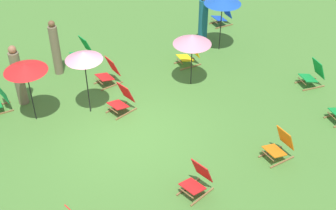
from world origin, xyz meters
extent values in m
plane|color=#477A33|center=(0.00, 0.00, 0.00)|extent=(40.00, 40.00, 0.00)
cube|color=olive|center=(2.11, 5.35, 0.02)|extent=(0.14, 0.76, 0.04)
cylinder|color=olive|center=(2.29, 5.02, 0.20)|extent=(0.44, 0.09, 0.03)
cube|color=olive|center=(2.42, 2.79, 0.02)|extent=(0.06, 0.76, 0.04)
cube|color=olive|center=(2.86, 2.80, 0.02)|extent=(0.06, 0.76, 0.04)
cube|color=orange|center=(2.64, 2.70, 0.27)|extent=(0.49, 0.45, 0.13)
cube|color=orange|center=(2.63, 3.00, 0.55)|extent=(0.49, 0.26, 0.57)
cylinder|color=olive|center=(2.65, 2.50, 0.20)|extent=(0.44, 0.04, 0.03)
cube|color=olive|center=(-4.27, 5.77, 0.02)|extent=(0.06, 0.76, 0.04)
cube|color=olive|center=(-3.83, 5.76, 0.02)|extent=(0.06, 0.76, 0.04)
cube|color=#1947B7|center=(-4.06, 5.66, 0.27)|extent=(0.49, 0.45, 0.13)
cube|color=#1947B7|center=(-4.05, 5.96, 0.55)|extent=(0.49, 0.26, 0.57)
cylinder|color=olive|center=(-4.06, 5.46, 0.20)|extent=(0.44, 0.04, 0.03)
cube|color=olive|center=(-2.51, -2.77, 0.02)|extent=(0.06, 0.76, 0.04)
cube|color=#148C38|center=(-2.72, -2.57, 0.55)|extent=(0.49, 0.26, 0.57)
cube|color=olive|center=(2.42, 0.37, 0.02)|extent=(0.24, 0.74, 0.04)
cube|color=olive|center=(2.85, 0.49, 0.02)|extent=(0.24, 0.74, 0.04)
cube|color=red|center=(2.66, 0.33, 0.27)|extent=(0.58, 0.54, 0.13)
cube|color=red|center=(2.58, 0.62, 0.55)|extent=(0.53, 0.37, 0.57)
cylinder|color=olive|center=(2.71, 0.14, 0.20)|extent=(0.43, 0.14, 0.03)
cube|color=olive|center=(-2.68, 0.46, 0.02)|extent=(0.13, 0.76, 0.04)
cube|color=olive|center=(-2.24, 0.51, 0.02)|extent=(0.13, 0.76, 0.04)
cube|color=red|center=(-2.45, 0.38, 0.27)|extent=(0.53, 0.49, 0.13)
cube|color=red|center=(-2.48, 0.68, 0.55)|extent=(0.51, 0.31, 0.57)
cylinder|color=olive|center=(-2.42, 0.19, 0.20)|extent=(0.44, 0.08, 0.03)
cube|color=olive|center=(-1.20, 0.19, 0.02)|extent=(0.23, 0.74, 0.04)
cube|color=olive|center=(-0.77, 0.30, 0.02)|extent=(0.23, 0.74, 0.04)
cube|color=red|center=(-0.96, 0.15, 0.27)|extent=(0.57, 0.54, 0.13)
cube|color=red|center=(-1.04, 0.44, 0.55)|extent=(0.53, 0.36, 0.57)
cylinder|color=olive|center=(-0.91, -0.04, 0.20)|extent=(0.43, 0.14, 0.03)
cube|color=olive|center=(-2.44, 3.19, 0.02)|extent=(0.07, 0.76, 0.04)
cube|color=olive|center=(-2.00, 3.17, 0.02)|extent=(0.07, 0.76, 0.04)
cube|color=yellow|center=(-2.23, 3.08, 0.27)|extent=(0.50, 0.45, 0.13)
cube|color=yellow|center=(-2.21, 3.38, 0.55)|extent=(0.49, 0.27, 0.57)
cylinder|color=olive|center=(-2.24, 2.88, 0.20)|extent=(0.44, 0.05, 0.03)
cube|color=olive|center=(-4.31, 0.22, 0.02)|extent=(0.16, 0.76, 0.04)
cube|color=olive|center=(-3.88, 0.30, 0.02)|extent=(0.16, 0.76, 0.04)
cube|color=#148C38|center=(-4.08, 0.16, 0.27)|extent=(0.55, 0.51, 0.13)
cube|color=#148C38|center=(-4.13, 0.46, 0.55)|extent=(0.51, 0.32, 0.57)
cylinder|color=olive|center=(-4.04, -0.04, 0.20)|extent=(0.44, 0.10, 0.03)
cube|color=olive|center=(0.41, 5.84, 0.02)|extent=(0.17, 0.75, 0.04)
cube|color=olive|center=(0.84, 5.76, 0.02)|extent=(0.17, 0.75, 0.04)
cube|color=#148C38|center=(0.61, 5.70, 0.27)|extent=(0.55, 0.51, 0.13)
cube|color=#148C38|center=(0.66, 6.00, 0.55)|extent=(0.52, 0.33, 0.57)
cylinder|color=olive|center=(0.57, 5.50, 0.20)|extent=(0.44, 0.10, 0.03)
cylinder|color=black|center=(-2.54, 4.64, 0.93)|extent=(0.03, 0.03, 1.87)
cone|color=#194CB2|center=(-2.54, 4.64, 1.78)|extent=(1.21, 1.21, 0.21)
cylinder|color=black|center=(-1.40, -0.52, 0.95)|extent=(0.03, 0.03, 1.90)
cone|color=pink|center=(-1.40, -0.52, 1.81)|extent=(0.99, 0.99, 0.24)
cylinder|color=black|center=(-1.21, 2.68, 0.82)|extent=(0.03, 0.03, 1.64)
cone|color=pink|center=(-1.21, 2.68, 1.52)|extent=(1.12, 1.12, 0.28)
cylinder|color=black|center=(-1.81, -1.95, 0.87)|extent=(0.03, 0.03, 1.75)
cone|color=red|center=(-1.81, -1.95, 1.66)|extent=(1.13, 1.13, 0.21)
cylinder|color=#72664C|center=(-2.74, -2.03, 0.82)|extent=(0.37, 0.37, 1.65)
sphere|color=#936647|center=(-2.74, -2.03, 1.75)|extent=(0.22, 0.22, 0.22)
cylinder|color=#72664C|center=(-3.79, -0.62, 0.81)|extent=(0.38, 0.38, 1.61)
sphere|color=brown|center=(-3.79, -0.62, 1.70)|extent=(0.20, 0.20, 0.20)
cylinder|color=#195972|center=(-3.17, 4.35, 0.81)|extent=(0.33, 0.33, 1.61)
camera|label=1|loc=(8.65, -3.67, 7.85)|focal=49.22mm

